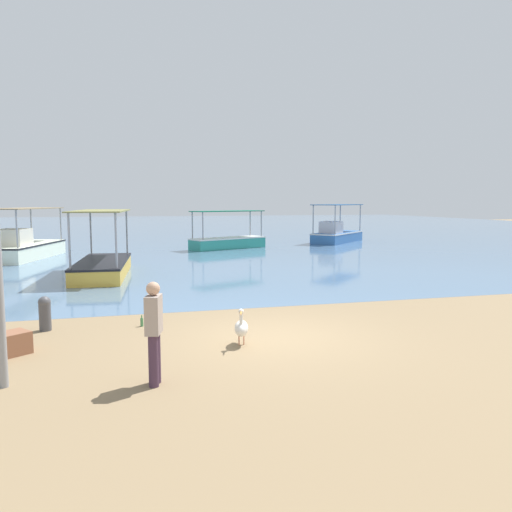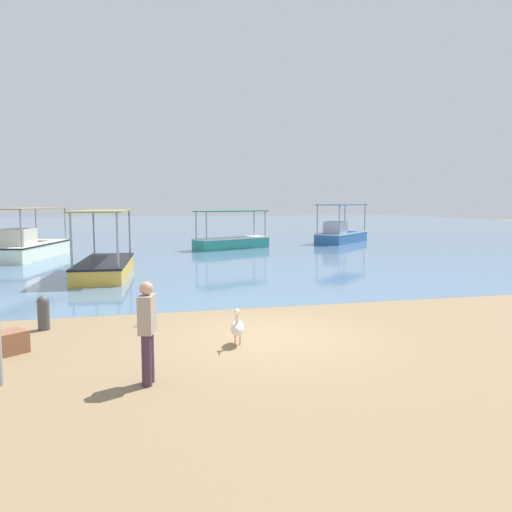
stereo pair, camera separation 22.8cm
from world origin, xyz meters
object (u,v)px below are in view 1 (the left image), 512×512
at_px(fisherman_standing, 154,330).
at_px(cargo_crate, 7,344).
at_px(fishing_boat_center, 337,234).
at_px(pelican, 241,327).
at_px(fishing_boat_near_right, 228,240).
at_px(mooring_bollard, 45,312).
at_px(fishing_boat_outer, 24,247).
at_px(glass_bottle, 142,322).
at_px(fishing_boat_near_left, 103,263).

relative_size(fisherman_standing, cargo_crate, 2.20).
distance_m(fishing_boat_center, pelican, 26.99).
distance_m(fishing_boat_near_right, mooring_bollard, 20.41).
distance_m(fishing_boat_outer, glass_bottle, 16.84).
xyz_separation_m(fishing_boat_near_right, fishing_boat_center, (8.65, 2.81, 0.11)).
bearing_deg(fishing_boat_outer, glass_bottle, -71.22).
relative_size(fishing_boat_near_left, fishing_boat_near_right, 1.12).
distance_m(fishing_boat_near_left, pelican, 11.32).
relative_size(fishing_boat_near_right, pelican, 6.50).
height_order(fishing_boat_near_right, mooring_bollard, fishing_boat_near_right).
bearing_deg(fisherman_standing, fishing_boat_center, 60.53).
bearing_deg(fishing_boat_near_left, cargo_crate, -97.39).
xyz_separation_m(fishing_boat_outer, mooring_bollard, (3.26, -15.77, -0.22)).
distance_m(fishing_boat_outer, fishing_boat_center, 20.82).
height_order(fishing_boat_center, mooring_bollard, fishing_boat_center).
relative_size(fishing_boat_near_right, mooring_bollard, 6.49).
height_order(fishing_boat_near_right, cargo_crate, fishing_boat_near_right).
bearing_deg(fishing_boat_near_right, fishing_boat_center, 17.97).
distance_m(fishing_boat_outer, pelican, 19.51).
height_order(fishing_boat_near_right, fishing_boat_outer, fishing_boat_outer).
height_order(cargo_crate, glass_bottle, cargo_crate).
bearing_deg(fishing_boat_near_right, glass_bottle, -107.42).
distance_m(pelican, fisherman_standing, 2.66).
height_order(fishing_boat_near_left, fishing_boat_near_right, fishing_boat_near_left).
bearing_deg(cargo_crate, fishing_boat_near_right, 67.52).
height_order(fishing_boat_near_left, cargo_crate, fishing_boat_near_left).
height_order(pelican, cargo_crate, pelican).
bearing_deg(pelican, glass_bottle, 132.44).
bearing_deg(fishing_boat_center, fishing_boat_near_right, -162.03).
distance_m(fishing_boat_outer, cargo_crate, 17.83).
relative_size(fishing_boat_near_left, cargo_crate, 7.55).
xyz_separation_m(fishing_boat_center, mooring_bollard, (-16.75, -21.55, -0.20)).
bearing_deg(fisherman_standing, mooring_bollard, 118.58).
bearing_deg(cargo_crate, fishing_boat_near_left, 82.61).
bearing_deg(glass_bottle, pelican, -47.56).
bearing_deg(glass_bottle, fishing_boat_near_right, 72.58).
relative_size(fishing_boat_near_left, mooring_bollard, 7.25).
bearing_deg(fishing_boat_near_left, pelican, -73.71).
bearing_deg(fishing_boat_near_left, glass_bottle, -81.98).
bearing_deg(fishing_boat_near_right, fishing_boat_outer, -165.34).
relative_size(fishing_boat_near_left, pelican, 7.26).
xyz_separation_m(fishing_boat_near_right, fishing_boat_outer, (-11.35, -2.97, 0.13)).
distance_m(mooring_bollard, fisherman_standing, 4.72).
distance_m(mooring_bollard, glass_bottle, 2.19).
relative_size(fishing_boat_near_left, glass_bottle, 21.51).
bearing_deg(fishing_boat_near_right, fisherman_standing, -104.35).
bearing_deg(fisherman_standing, cargo_crate, 139.29).
xyz_separation_m(fishing_boat_outer, pelican, (7.36, -18.06, -0.27)).
bearing_deg(glass_bottle, fishing_boat_outer, 108.78).
bearing_deg(cargo_crate, pelican, -5.87).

